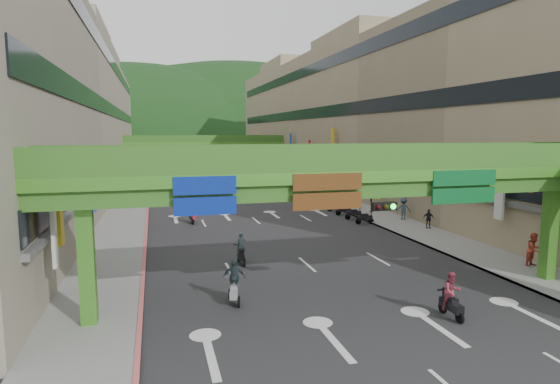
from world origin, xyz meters
name	(u,v)px	position (x,y,z in m)	size (l,w,h in m)	color
ground	(421,363)	(0.00, 0.00, 0.00)	(320.00, 320.00, 0.00)	black
road_slab	(219,188)	(0.00, 50.00, 0.01)	(18.00, 140.00, 0.02)	#28282B
sidewalk_left	(134,191)	(-11.00, 50.00, 0.07)	(4.00, 140.00, 0.15)	gray
sidewalk_right	(296,186)	(11.00, 50.00, 0.07)	(4.00, 140.00, 0.15)	gray
curb_left	(149,190)	(-9.10, 50.00, 0.09)	(0.20, 140.00, 0.18)	#CC5959
curb_right	(283,186)	(9.10, 50.00, 0.09)	(0.20, 140.00, 0.18)	gray
building_row_left	(63,117)	(-18.93, 50.00, 9.46)	(12.80, 95.00, 19.00)	#9E937F
building_row_right	(349,119)	(18.93, 50.00, 9.46)	(12.80, 95.00, 19.00)	gray
overpass_near	(376,188)	(0.93, 5.38, 5.21)	(28.00, 12.27, 7.10)	#4C9E2D
overpass_far	(206,146)	(0.00, 65.00, 5.40)	(28.00, 2.20, 7.10)	#4C9E2D
hill_left	(134,154)	(-15.00, 160.00, 0.00)	(168.00, 140.00, 112.00)	#1C4419
hill_right	(237,150)	(25.00, 180.00, 0.00)	(208.00, 176.00, 128.00)	#1C4419
bunting_string	(246,150)	(0.00, 30.00, 5.96)	(26.00, 0.36, 0.47)	black
scooter_rider_near	(241,250)	(-3.64, 13.11, 0.85)	(0.66, 1.60, 1.86)	black
scooter_rider_mid	(452,295)	(3.25, 3.01, 1.00)	(0.80, 1.60, 1.96)	black
scooter_rider_left	(234,281)	(-5.09, 7.01, 1.03)	(1.06, 1.59, 2.05)	gray
scooter_rider_far	(193,210)	(-5.36, 26.21, 1.15)	(0.99, 1.60, 2.23)	maroon
parked_scooter_row	(344,210)	(8.42, 26.54, 0.52)	(1.60, 9.37, 1.08)	black
car_silver	(198,180)	(-2.30, 55.68, 0.63)	(1.34, 3.85, 1.27)	#B0B2B9
car_yellow	(229,178)	(2.40, 56.54, 0.77)	(1.81, 4.50, 1.53)	yellow
pedestrian_red	(534,252)	(12.04, 8.00, 0.94)	(0.91, 0.71, 1.88)	#BF4332
pedestrian_dark	(428,221)	(12.20, 18.70, 0.75)	(0.88, 0.37, 1.51)	black
pedestrian_blue	(403,210)	(12.20, 22.50, 0.94)	(0.88, 0.57, 1.89)	#304150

